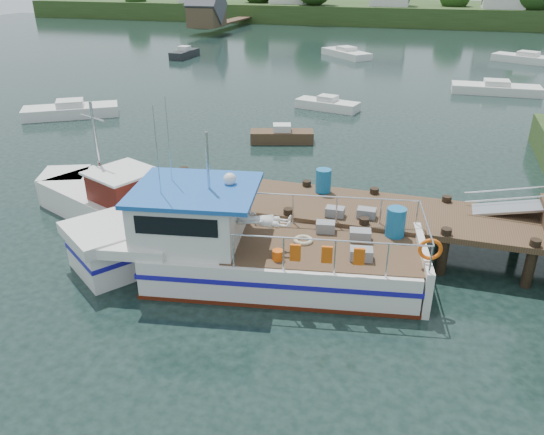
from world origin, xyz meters
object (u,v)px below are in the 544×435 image
(moored_d, at_px, (346,53))
(moored_e, at_px, (184,53))
(moored_far, at_px, (527,59))
(moored_b, at_px, (327,104))
(moored_rowboat, at_px, (282,136))
(dock, at_px, (518,200))
(lobster_boat, at_px, (237,248))
(moored_a, at_px, (71,110))
(work_boat, at_px, (111,201))
(moored_c, at_px, (496,88))

(moored_d, height_order, moored_e, moored_e)
(moored_far, height_order, moored_b, moored_far)
(moored_rowboat, relative_size, moored_d, 0.60)
(dock, height_order, moored_e, dock)
(lobster_boat, xyz_separation_m, moored_rowboat, (-2.53, 13.85, -0.63))
(moored_far, relative_size, moored_e, 1.58)
(moored_b, bearing_deg, lobster_boat, -107.82)
(dock, bearing_deg, moored_d, 106.58)
(moored_a, bearing_deg, moored_d, 53.83)
(moored_b, bearing_deg, work_boat, -125.33)
(lobster_boat, height_order, moored_d, lobster_boat)
(moored_c, bearing_deg, lobster_boat, -98.98)
(moored_far, distance_m, moored_a, 43.70)
(lobster_boat, distance_m, moored_a, 22.80)
(dock, xyz_separation_m, moored_e, (-28.52, 35.92, -1.80))
(moored_a, bearing_deg, moored_far, 32.60)
(work_boat, relative_size, moored_far, 1.20)
(moored_rowboat, height_order, moored_e, moored_e)
(moored_far, height_order, moored_a, moored_far)
(moored_far, relative_size, moored_a, 1.15)
(lobster_boat, height_order, moored_c, lobster_boat)
(work_boat, relative_size, moored_b, 1.84)
(moored_b, height_order, moored_d, moored_d)
(moored_rowboat, xyz_separation_m, moored_d, (-1.70, 30.80, 0.03))
(moored_c, bearing_deg, moored_d, 142.88)
(work_boat, bearing_deg, moored_rowboat, 95.06)
(moored_d, xyz_separation_m, moored_e, (-16.21, -5.41, 0.04))
(moored_c, relative_size, moored_d, 1.07)
(lobster_boat, xyz_separation_m, work_boat, (-6.13, 2.66, -0.30))
(dock, bearing_deg, work_boat, -177.35)
(moored_far, bearing_deg, moored_c, -93.37)
(moored_rowboat, relative_size, moored_c, 0.56)
(moored_rowboat, xyz_separation_m, moored_a, (-14.48, 1.31, 0.03))
(dock, bearing_deg, moored_b, 117.63)
(lobster_boat, xyz_separation_m, moored_a, (-17.01, 15.17, -0.60))
(moored_e, bearing_deg, moored_far, 3.06)
(work_boat, bearing_deg, moored_d, 110.31)
(moored_rowboat, relative_size, moored_far, 0.53)
(moored_a, bearing_deg, moored_rowboat, -17.90)
(moored_e, bearing_deg, moored_a, -90.42)
(work_boat, bearing_deg, moored_far, 88.43)
(moored_c, bearing_deg, moored_e, 172.27)
(moored_e, bearing_deg, moored_c, -24.89)
(moored_c, height_order, moored_e, moored_e)
(work_boat, height_order, moored_d, work_boat)
(lobster_boat, distance_m, moored_b, 21.87)
(moored_b, bearing_deg, moored_rowboat, -118.68)
(moored_b, height_order, moored_c, moored_c)
(dock, height_order, moored_far, dock)
(work_boat, xyz_separation_m, moored_c, (15.78, 27.74, -0.33))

